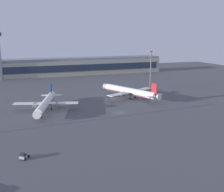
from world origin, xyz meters
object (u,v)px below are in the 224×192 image
object	(u,v)px
pushback_tug	(23,156)
apron_light_west	(151,68)
airplane_near_gate	(46,103)
airplane_mid_apron	(130,91)

from	to	relation	value
pushback_tug	apron_light_west	bearing A→B (deg)	-99.83
apron_light_west	airplane_near_gate	bearing A→B (deg)	-158.15
airplane_mid_apron	pushback_tug	distance (m)	91.29
airplane_mid_apron	pushback_tug	bearing A→B (deg)	-158.36
apron_light_west	airplane_mid_apron	bearing A→B (deg)	-141.10
airplane_near_gate	apron_light_west	xyz separation A→B (m)	(76.03, 30.49, 11.53)
airplane_near_gate	airplane_mid_apron	world-z (taller)	airplane_mid_apron
airplane_near_gate	apron_light_west	distance (m)	82.73
airplane_near_gate	pushback_tug	xyz separation A→B (m)	(-13.35, -53.57, -3.01)
airplane_mid_apron	apron_light_west	size ratio (longest dim) A/B	1.56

